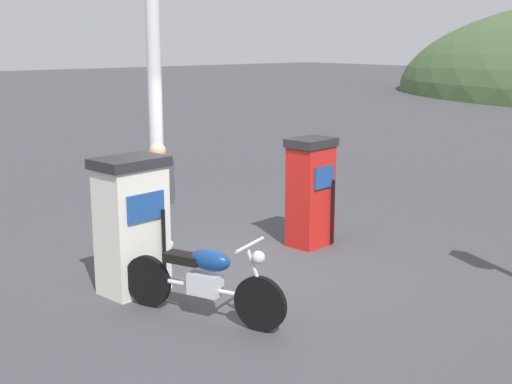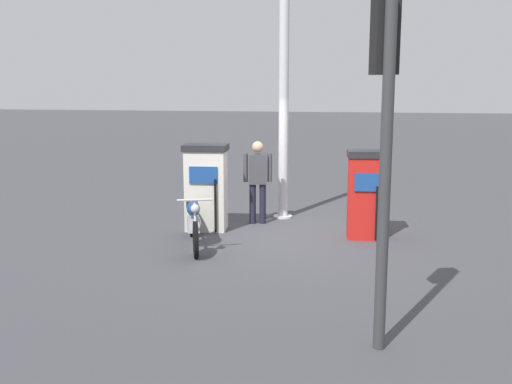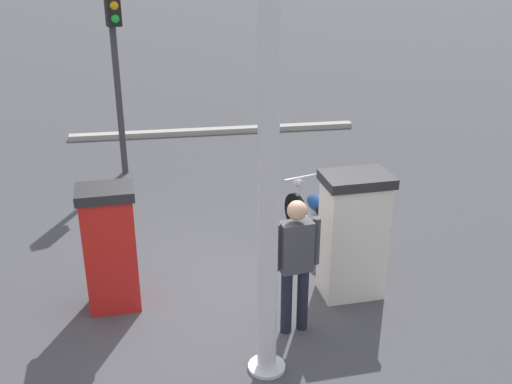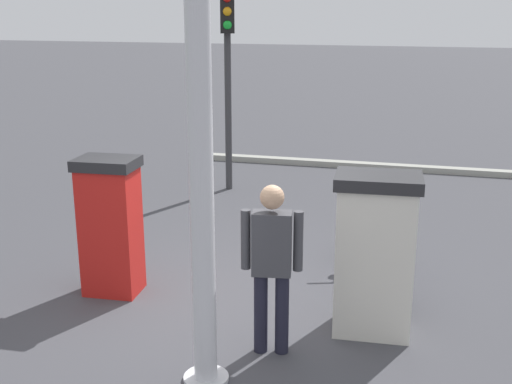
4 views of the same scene
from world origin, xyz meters
The scene contains 6 objects.
ground_plane centered at (0.00, 0.00, 0.00)m, with size 120.00×120.00×0.00m, color #424247.
fuel_pump_near centered at (-0.12, -1.49, 0.83)m, with size 0.68×0.89×1.64m.
fuel_pump_far centered at (-0.12, 1.49, 0.81)m, with size 0.58×0.73×1.59m.
motorcycle_near_pump centered at (1.11, -1.33, 0.45)m, with size 1.92×0.89×0.94m.
attendant_person centered at (-0.85, -0.64, 0.94)m, with size 0.28×0.58×1.65m.
canopy_support_pole centered at (-1.50, -0.25, 2.23)m, with size 0.40×0.40×4.62m.
Camera 1 is at (6.86, -5.46, 2.98)m, focal length 48.37 mm.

